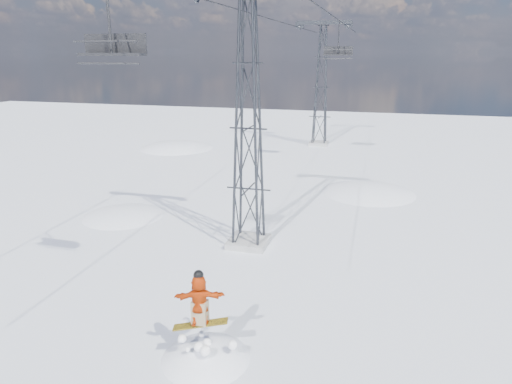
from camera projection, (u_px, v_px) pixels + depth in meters
ground at (155, 341)px, 14.30m from camera, size 120.00×120.00×0.00m
snow_terrain at (229, 282)px, 37.91m from camera, size 39.00×37.00×22.00m
lift_tower_near at (248, 129)px, 19.88m from camera, size 5.20×1.80×11.43m
lift_tower_far at (321, 88)px, 42.96m from camera, size 5.20×1.80×11.43m
haul_cables at (298, 16)px, 28.91m from camera, size 4.46×51.00×0.06m
lift_chair_near at (113, 47)px, 13.29m from camera, size 2.02×0.58×2.51m
lift_chair_mid at (338, 52)px, 33.61m from camera, size 2.15×0.62×2.66m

